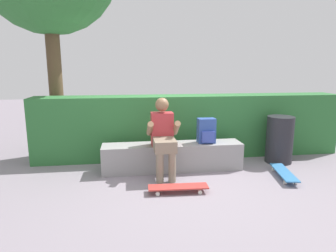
{
  "coord_description": "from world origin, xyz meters",
  "views": [
    {
      "loc": [
        -0.71,
        -4.1,
        1.65
      ],
      "look_at": [
        -0.06,
        0.49,
        0.72
      ],
      "focal_mm": 31.42,
      "sensor_mm": 36.0,
      "label": 1
    }
  ],
  "objects_px": {
    "person_skater": "(163,135)",
    "skateboard_near_person": "(178,187)",
    "backpack_on_bench": "(206,131)",
    "skateboard_beside_bench": "(284,173)",
    "bench_main": "(173,157)",
    "trash_bin": "(280,139)"
  },
  "relations": [
    {
      "from": "person_skater",
      "to": "backpack_on_bench",
      "type": "xyz_separation_m",
      "value": [
        0.73,
        0.2,
        -0.01
      ]
    },
    {
      "from": "skateboard_beside_bench",
      "to": "backpack_on_bench",
      "type": "height_order",
      "value": "backpack_on_bench"
    },
    {
      "from": "skateboard_near_person",
      "to": "person_skater",
      "type": "bearing_deg",
      "value": 99.4
    },
    {
      "from": "skateboard_beside_bench",
      "to": "trash_bin",
      "type": "xyz_separation_m",
      "value": [
        0.29,
        0.71,
        0.33
      ]
    },
    {
      "from": "bench_main",
      "to": "trash_bin",
      "type": "xyz_separation_m",
      "value": [
        1.91,
        0.13,
        0.19
      ]
    },
    {
      "from": "skateboard_near_person",
      "to": "backpack_on_bench",
      "type": "height_order",
      "value": "backpack_on_bench"
    },
    {
      "from": "person_skater",
      "to": "skateboard_beside_bench",
      "type": "xyz_separation_m",
      "value": [
        1.8,
        -0.37,
        -0.56
      ]
    },
    {
      "from": "person_skater",
      "to": "trash_bin",
      "type": "height_order",
      "value": "person_skater"
    },
    {
      "from": "bench_main",
      "to": "trash_bin",
      "type": "bearing_deg",
      "value": 4.03
    },
    {
      "from": "skateboard_beside_bench",
      "to": "backpack_on_bench",
      "type": "distance_m",
      "value": 1.33
    },
    {
      "from": "bench_main",
      "to": "skateboard_near_person",
      "type": "bearing_deg",
      "value": -94.0
    },
    {
      "from": "bench_main",
      "to": "backpack_on_bench",
      "type": "relative_size",
      "value": 5.63
    },
    {
      "from": "trash_bin",
      "to": "bench_main",
      "type": "bearing_deg",
      "value": -175.97
    },
    {
      "from": "skateboard_beside_bench",
      "to": "trash_bin",
      "type": "relative_size",
      "value": 1.01
    },
    {
      "from": "person_skater",
      "to": "skateboard_near_person",
      "type": "xyz_separation_m",
      "value": [
        0.11,
        -0.69,
        -0.56
      ]
    },
    {
      "from": "skateboard_beside_bench",
      "to": "backpack_on_bench",
      "type": "xyz_separation_m",
      "value": [
        -1.07,
        0.57,
        0.56
      ]
    },
    {
      "from": "trash_bin",
      "to": "backpack_on_bench",
      "type": "bearing_deg",
      "value": -173.95
    },
    {
      "from": "skateboard_near_person",
      "to": "backpack_on_bench",
      "type": "distance_m",
      "value": 1.22
    },
    {
      "from": "skateboard_near_person",
      "to": "bench_main",
      "type": "bearing_deg",
      "value": 86.0
    },
    {
      "from": "bench_main",
      "to": "person_skater",
      "type": "height_order",
      "value": "person_skater"
    },
    {
      "from": "skateboard_near_person",
      "to": "trash_bin",
      "type": "xyz_separation_m",
      "value": [
        1.98,
        1.03,
        0.33
      ]
    },
    {
      "from": "person_skater",
      "to": "skateboard_near_person",
      "type": "distance_m",
      "value": 0.9
    }
  ]
}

